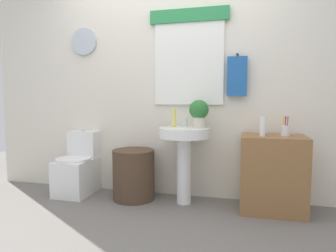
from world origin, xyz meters
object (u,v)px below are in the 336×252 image
object	(u,v)px
laundry_hamper	(134,174)
soap_bottle	(174,118)
toilet	(78,169)
wooden_cabinet	(272,174)
toothbrush_cup	(285,130)
pedestal_sink	(184,147)
lotion_bottle	(263,126)
potted_plant	(199,112)

from	to	relation	value
laundry_hamper	soap_bottle	distance (m)	0.75
toilet	wooden_cabinet	size ratio (longest dim) A/B	0.99
toilet	toothbrush_cup	distance (m)	2.27
pedestal_sink	lotion_bottle	distance (m)	0.79
pedestal_sink	lotion_bottle	world-z (taller)	lotion_bottle
toilet	pedestal_sink	xyz separation A→B (m)	(1.24, -0.03, 0.31)
potted_plant	lotion_bottle	world-z (taller)	potted_plant
wooden_cabinet	potted_plant	bearing A→B (deg)	175.26
soap_bottle	laundry_hamper	bearing A→B (deg)	-173.41
laundry_hamper	pedestal_sink	bearing A→B (deg)	0.00
pedestal_sink	soap_bottle	size ratio (longest dim) A/B	4.15
soap_bottle	potted_plant	world-z (taller)	potted_plant
wooden_cabinet	pedestal_sink	bearing A→B (deg)	180.00
pedestal_sink	potted_plant	world-z (taller)	potted_plant
toilet	laundry_hamper	bearing A→B (deg)	-2.59
wooden_cabinet	toothbrush_cup	xyz separation A→B (m)	(0.10, 0.02, 0.42)
toothbrush_cup	soap_bottle	bearing A→B (deg)	178.42
toilet	wooden_cabinet	world-z (taller)	wooden_cabinet
laundry_hamper	wooden_cabinet	distance (m)	1.42
pedestal_sink	wooden_cabinet	distance (m)	0.89
toilet	wooden_cabinet	distance (m)	2.11
pedestal_sink	potted_plant	size ratio (longest dim) A/B	2.77
pedestal_sink	toilet	bearing A→B (deg)	178.56
laundry_hamper	toothbrush_cup	world-z (taller)	toothbrush_cup
laundry_hamper	potted_plant	size ratio (longest dim) A/B	1.89
soap_bottle	potted_plant	bearing A→B (deg)	2.20
potted_plant	soap_bottle	bearing A→B (deg)	-177.80
pedestal_sink	soap_bottle	xyz separation A→B (m)	(-0.12, 0.05, 0.29)
toilet	potted_plant	size ratio (longest dim) A/B	2.54
laundry_hamper	wooden_cabinet	bearing A→B (deg)	0.00
soap_bottle	toilet	bearing A→B (deg)	-179.04
soap_bottle	toothbrush_cup	xyz separation A→B (m)	(1.09, -0.03, -0.10)
wooden_cabinet	potted_plant	size ratio (longest dim) A/B	2.57
soap_bottle	lotion_bottle	world-z (taller)	soap_bottle
laundry_hamper	toothbrush_cup	xyz separation A→B (m)	(1.52, 0.02, 0.52)
toothbrush_cup	wooden_cabinet	bearing A→B (deg)	-169.16
pedestal_sink	lotion_bottle	xyz separation A→B (m)	(0.76, -0.04, 0.23)
soap_bottle	potted_plant	xyz separation A→B (m)	(0.26, 0.01, 0.07)
soap_bottle	potted_plant	size ratio (longest dim) A/B	0.67
toilet	toothbrush_cup	world-z (taller)	toothbrush_cup
wooden_cabinet	soap_bottle	size ratio (longest dim) A/B	3.85
wooden_cabinet	toothbrush_cup	distance (m)	0.43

